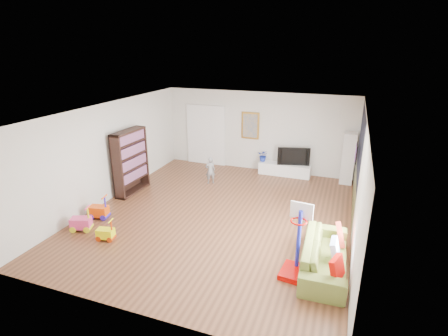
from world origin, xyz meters
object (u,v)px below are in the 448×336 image
(media_console, at_px, (285,169))
(sofa, at_px, (325,255))
(basketball_hoop, at_px, (296,242))
(bookshelf, at_px, (131,162))

(media_console, bearing_deg, sofa, -70.32)
(media_console, xyz_separation_m, basketball_hoop, (1.20, -5.32, 0.52))
(sofa, bearing_deg, bookshelf, 69.13)
(sofa, height_order, basketball_hoop, basketball_hoop)
(media_console, relative_size, sofa, 0.82)
(media_console, relative_size, bookshelf, 0.91)
(basketball_hoop, bearing_deg, sofa, 44.22)
(bookshelf, relative_size, sofa, 0.90)
(media_console, relative_size, basketball_hoop, 1.19)
(media_console, height_order, basketball_hoop, basketball_hoop)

